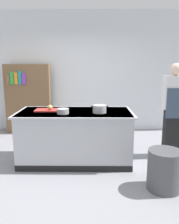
{
  "coord_description": "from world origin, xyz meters",
  "views": [
    {
      "loc": [
        0.29,
        -3.89,
        1.7
      ],
      "look_at": [
        0.25,
        0.2,
        0.85
      ],
      "focal_mm": 36.99,
      "sensor_mm": 36.0,
      "label": 1
    }
  ],
  "objects_px": {
    "mixing_bowl": "(63,111)",
    "trash_bin": "(164,170)",
    "person_chef": "(173,108)",
    "bookshelf": "(28,99)",
    "stock_pot": "(100,109)",
    "onion": "(50,107)"
  },
  "relations": [
    {
      "from": "mixing_bowl",
      "to": "bookshelf",
      "type": "relative_size",
      "value": 0.12
    },
    {
      "from": "person_chef",
      "to": "bookshelf",
      "type": "distance_m",
      "value": 3.44
    },
    {
      "from": "bookshelf",
      "to": "mixing_bowl",
      "type": "bearing_deg",
      "value": -60.79
    },
    {
      "from": "mixing_bowl",
      "to": "person_chef",
      "type": "relative_size",
      "value": 0.11
    },
    {
      "from": "trash_bin",
      "to": "person_chef",
      "type": "bearing_deg",
      "value": 67.88
    },
    {
      "from": "stock_pot",
      "to": "person_chef",
      "type": "distance_m",
      "value": 1.41
    },
    {
      "from": "stock_pot",
      "to": "bookshelf",
      "type": "distance_m",
      "value": 2.56
    },
    {
      "from": "mixing_bowl",
      "to": "trash_bin",
      "type": "relative_size",
      "value": 0.35
    },
    {
      "from": "mixing_bowl",
      "to": "trash_bin",
      "type": "height_order",
      "value": "mixing_bowl"
    },
    {
      "from": "mixing_bowl",
      "to": "person_chef",
      "type": "bearing_deg",
      "value": 12.76
    },
    {
      "from": "mixing_bowl",
      "to": "trash_bin",
      "type": "xyz_separation_m",
      "value": [
        1.47,
        -0.77,
        -0.66
      ]
    },
    {
      "from": "onion",
      "to": "trash_bin",
      "type": "xyz_separation_m",
      "value": [
        1.72,
        -0.98,
        -0.68
      ]
    },
    {
      "from": "trash_bin",
      "to": "person_chef",
      "type": "relative_size",
      "value": 0.33
    },
    {
      "from": "stock_pot",
      "to": "mixing_bowl",
      "type": "xyz_separation_m",
      "value": [
        -0.61,
        -0.09,
        -0.02
      ]
    },
    {
      "from": "person_chef",
      "to": "bookshelf",
      "type": "height_order",
      "value": "person_chef"
    },
    {
      "from": "onion",
      "to": "mixing_bowl",
      "type": "relative_size",
      "value": 0.46
    },
    {
      "from": "mixing_bowl",
      "to": "trash_bin",
      "type": "distance_m",
      "value": 1.79
    },
    {
      "from": "trash_bin",
      "to": "mixing_bowl",
      "type": "bearing_deg",
      "value": 152.41
    },
    {
      "from": "mixing_bowl",
      "to": "onion",
      "type": "bearing_deg",
      "value": 139.73
    },
    {
      "from": "stock_pot",
      "to": "person_chef",
      "type": "bearing_deg",
      "value": 14.82
    },
    {
      "from": "stock_pot",
      "to": "trash_bin",
      "type": "height_order",
      "value": "stock_pot"
    },
    {
      "from": "onion",
      "to": "person_chef",
      "type": "relative_size",
      "value": 0.05
    }
  ]
}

